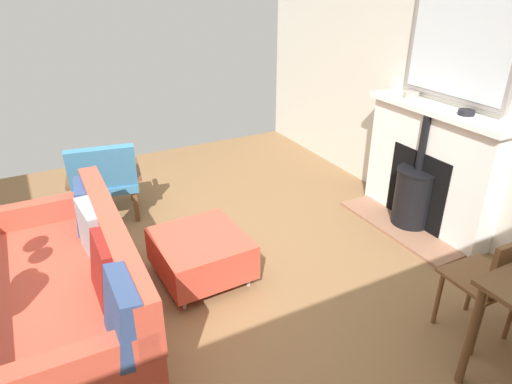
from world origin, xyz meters
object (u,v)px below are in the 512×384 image
(sofa, at_px, (72,290))
(ottoman, at_px, (201,253))
(mantel_bowl_near, at_px, (411,95))
(armchair_accent, at_px, (104,177))
(dining_chair_near_fireplace, at_px, (493,279))
(mantel_bowl_far, at_px, (466,112))
(fireplace, at_px, (426,174))

(sofa, distance_m, ottoman, 1.00)
(mantel_bowl_near, distance_m, ottoman, 2.44)
(armchair_accent, relative_size, dining_chair_near_fireplace, 1.00)
(mantel_bowl_far, bearing_deg, fireplace, -81.33)
(mantel_bowl_far, distance_m, sofa, 3.32)
(fireplace, distance_m, sofa, 3.17)
(sofa, bearing_deg, ottoman, -169.20)
(mantel_bowl_near, distance_m, armchair_accent, 3.01)
(dining_chair_near_fireplace, bearing_deg, armchair_accent, -56.89)
(mantel_bowl_near, bearing_deg, sofa, 6.77)
(mantel_bowl_near, bearing_deg, dining_chair_near_fireplace, 63.42)
(fireplace, bearing_deg, mantel_bowl_far, 98.67)
(fireplace, distance_m, mantel_bowl_far, 0.71)
(fireplace, relative_size, sofa, 0.77)
(ottoman, height_order, dining_chair_near_fireplace, dining_chair_near_fireplace)
(fireplace, bearing_deg, armchair_accent, -29.39)
(mantel_bowl_far, relative_size, dining_chair_near_fireplace, 0.16)
(fireplace, relative_size, ottoman, 1.99)
(armchair_accent, bearing_deg, fireplace, 150.61)
(armchair_accent, bearing_deg, mantel_bowl_far, 146.91)
(mantel_bowl_near, relative_size, ottoman, 0.20)
(fireplace, bearing_deg, sofa, 0.34)
(fireplace, relative_size, mantel_bowl_near, 10.01)
(fireplace, bearing_deg, mantel_bowl_near, -96.24)
(mantel_bowl_far, height_order, ottoman, mantel_bowl_far)
(mantel_bowl_near, bearing_deg, ottoman, 5.00)
(sofa, xyz_separation_m, ottoman, (-0.97, -0.18, -0.13))
(fireplace, height_order, ottoman, fireplace)
(mantel_bowl_far, distance_m, armchair_accent, 3.29)
(mantel_bowl_near, xyz_separation_m, sofa, (3.20, 0.38, -0.82))
(sofa, bearing_deg, armchair_accent, -108.89)
(mantel_bowl_far, distance_m, dining_chair_near_fireplace, 1.53)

